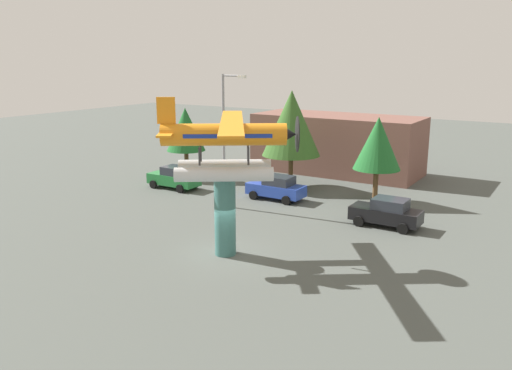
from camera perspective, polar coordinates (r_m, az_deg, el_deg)
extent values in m
plane|color=#4C514C|center=(27.83, -3.31, -7.44)|extent=(140.00, 140.00, 0.00)
cylinder|color=#386B66|center=(27.16, -3.36, -3.37)|extent=(1.10, 1.10, 4.13)
cylinder|color=silver|center=(25.58, -3.48, 1.15)|extent=(4.36, 3.28, 0.70)
cylinder|color=#333338|center=(25.91, -0.83, 3.14)|extent=(0.14, 0.14, 0.90)
cylinder|color=#333338|center=(25.97, -6.13, 3.09)|extent=(0.14, 0.14, 0.90)
cylinder|color=silver|center=(27.54, -3.39, 2.04)|extent=(4.36, 3.28, 0.70)
cylinder|color=#333338|center=(26.90, -0.88, 3.52)|extent=(0.14, 0.14, 0.90)
cylinder|color=#333338|center=(26.95, -5.99, 3.47)|extent=(0.14, 0.14, 0.90)
cylinder|color=orange|center=(26.25, -3.49, 5.46)|extent=(5.75, 4.40, 1.10)
cube|color=#193399|center=(26.24, -3.05, 5.47)|extent=(4.23, 3.38, 0.20)
cone|color=#262628|center=(26.37, 3.62, 5.50)|extent=(1.07, 1.12, 0.88)
cylinder|color=black|center=(26.42, 4.49, 5.50)|extent=(1.05, 1.51, 1.80)
cube|color=orange|center=(26.16, -2.63, 6.79)|extent=(6.76, 9.22, 0.12)
cube|color=orange|center=(26.44, -9.60, 5.58)|extent=(2.15, 2.71, 0.10)
cube|color=orange|center=(26.32, -9.69, 7.95)|extent=(0.81, 0.61, 1.30)
cube|color=#237A38|center=(41.80, -8.86, 0.61)|extent=(4.20, 1.70, 0.80)
cube|color=#2D333D|center=(41.49, -8.64, 1.54)|extent=(2.00, 1.56, 0.64)
cylinder|color=black|center=(43.42, -9.42, 0.54)|extent=(0.64, 0.22, 0.64)
cylinder|color=black|center=(42.13, -11.03, 0.07)|extent=(0.64, 0.22, 0.64)
cylinder|color=black|center=(41.72, -6.63, 0.10)|extent=(0.64, 0.22, 0.64)
cylinder|color=black|center=(40.37, -8.22, -0.41)|extent=(0.64, 0.22, 0.64)
cube|color=#2847B7|center=(38.07, 2.15, -0.51)|extent=(4.20, 1.70, 0.80)
cube|color=#2D333D|center=(37.78, 2.49, 0.50)|extent=(2.00, 1.56, 0.64)
cylinder|color=black|center=(39.58, 1.10, -0.55)|extent=(0.64, 0.22, 0.64)
cylinder|color=black|center=(38.10, -0.29, -1.11)|extent=(0.64, 0.22, 0.64)
cylinder|color=black|center=(38.31, 4.57, -1.07)|extent=(0.64, 0.22, 0.64)
cylinder|color=black|center=(36.77, 3.27, -1.67)|extent=(0.64, 0.22, 0.64)
cube|color=black|center=(32.95, 13.82, -3.14)|extent=(4.20, 1.70, 0.80)
cube|color=#2D333D|center=(32.69, 14.31, -1.99)|extent=(2.00, 1.56, 0.64)
cylinder|color=black|center=(34.30, 12.12, -3.09)|extent=(0.64, 0.22, 0.64)
cylinder|color=black|center=(32.67, 11.03, -3.87)|extent=(0.64, 0.22, 0.64)
cylinder|color=black|center=(33.53, 16.46, -3.73)|extent=(0.64, 0.22, 0.64)
cylinder|color=black|center=(31.87, 15.57, -4.57)|extent=(0.64, 0.22, 0.64)
cylinder|color=gray|center=(35.51, -3.51, 4.64)|extent=(0.18, 0.18, 8.96)
cylinder|color=gray|center=(34.64, -2.51, 11.71)|extent=(1.60, 0.12, 0.12)
cube|color=silver|center=(34.25, -1.53, 11.62)|extent=(0.50, 0.28, 0.20)
cube|color=brown|center=(47.53, 8.73, 4.41)|extent=(14.54, 5.95, 5.08)
cylinder|color=brown|center=(45.24, -7.50, 2.25)|extent=(0.36, 0.36, 2.37)
cone|color=#1E6028|center=(44.75, -7.62, 6.00)|extent=(3.23, 3.23, 3.59)
cylinder|color=brown|center=(41.56, 3.77, 1.48)|extent=(0.36, 0.36, 2.58)
cone|color=#335B23|center=(40.94, 3.85, 6.69)|extent=(4.52, 4.52, 5.02)
cylinder|color=brown|center=(38.21, 12.77, -0.06)|extent=(0.36, 0.36, 2.38)
cone|color=#1E6028|center=(37.63, 13.01, 4.42)|extent=(3.30, 3.30, 3.67)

